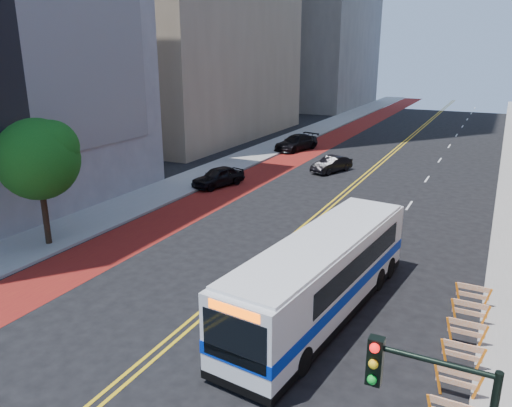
{
  "coord_description": "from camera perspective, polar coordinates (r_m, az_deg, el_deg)",
  "views": [
    {
      "loc": [
        9.83,
        -11.43,
        10.16
      ],
      "look_at": [
        0.17,
        8.0,
        3.41
      ],
      "focal_mm": 35.0,
      "sensor_mm": 36.0,
      "label": 1
    }
  ],
  "objects": [
    {
      "name": "bus_lane_paint",
      "position": [
        46.27,
        2.97,
        4.59
      ],
      "size": [
        3.6,
        140.0,
        0.01
      ],
      "primitive_type": "cube",
      "color": "maroon",
      "rests_on": "ground"
    },
    {
      "name": "sidewalk_left",
      "position": [
        47.9,
        -1.33,
        5.14
      ],
      "size": [
        4.0,
        140.0,
        0.15
      ],
      "primitive_type": "cube",
      "color": "gray",
      "rests_on": "ground"
    },
    {
      "name": "center_line_outer",
      "position": [
        43.73,
        12.97,
        3.42
      ],
      "size": [
        0.14,
        140.0,
        0.01
      ],
      "primitive_type": "cube",
      "color": "gold",
      "rests_on": "ground"
    },
    {
      "name": "car_b",
      "position": [
        43.36,
        8.64,
        4.46
      ],
      "size": [
        2.78,
        4.33,
        1.35
      ],
      "primitive_type": "imported",
      "rotation": [
        0.0,
        0.0,
        -0.36
      ],
      "color": "black",
      "rests_on": "ground"
    },
    {
      "name": "lane_dashes",
      "position": [
        50.71,
        20.26,
        4.67
      ],
      "size": [
        0.14,
        98.2,
        0.01
      ],
      "color": "silver",
      "rests_on": "ground"
    },
    {
      "name": "transit_bus",
      "position": [
        19.92,
        7.69,
        -7.99
      ],
      "size": [
        3.91,
        12.13,
        3.28
      ],
      "rotation": [
        0.0,
        0.0,
        -0.11
      ],
      "color": "silver",
      "rests_on": "ground"
    },
    {
      "name": "construction_barriers",
      "position": [
        17.63,
        22.31,
        -16.73
      ],
      "size": [
        1.42,
        10.91,
        1.0
      ],
      "color": "orange",
      "rests_on": "ground"
    },
    {
      "name": "ground",
      "position": [
        18.18,
        -12.34,
        -17.15
      ],
      "size": [
        160.0,
        160.0,
        0.0
      ],
      "primitive_type": "plane",
      "color": "black",
      "rests_on": "ground"
    },
    {
      "name": "car_c",
      "position": [
        52.42,
        4.62,
        6.95
      ],
      "size": [
        3.68,
        5.89,
        1.59
      ],
      "primitive_type": "imported",
      "rotation": [
        0.0,
        0.0,
        -0.28
      ],
      "color": "black",
      "rests_on": "ground"
    },
    {
      "name": "street_tree",
      "position": [
        27.87,
        -23.55,
        4.99
      ],
      "size": [
        4.2,
        4.2,
        6.7
      ],
      "color": "black",
      "rests_on": "sidewalk_left"
    },
    {
      "name": "car_a",
      "position": [
        38.43,
        -4.33,
        3.08
      ],
      "size": [
        3.04,
        4.76,
        1.51
      ],
      "primitive_type": "imported",
      "rotation": [
        0.0,
        0.0,
        -0.31
      ],
      "color": "black",
      "rests_on": "ground"
    },
    {
      "name": "center_line_inner",
      "position": [
        43.81,
        12.52,
        3.47
      ],
      "size": [
        0.14,
        140.0,
        0.01
      ],
      "primitive_type": "cube",
      "color": "gold",
      "rests_on": "ground"
    }
  ]
}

